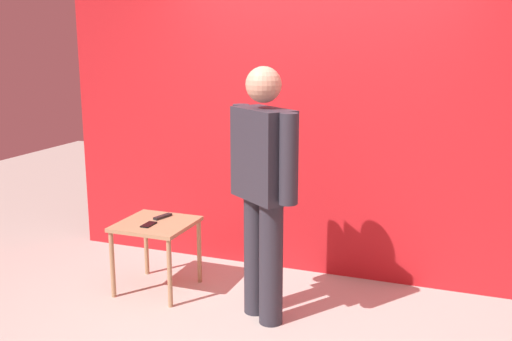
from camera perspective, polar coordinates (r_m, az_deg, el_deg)
name	(u,v)px	position (r m, az deg, el deg)	size (l,w,h in m)	color
ground_plane	(263,336)	(4.15, 0.68, -15.53)	(12.00, 12.00, 0.00)	#B7B2A8
back_wall_red	(318,82)	(4.89, 5.91, 8.36)	(4.52, 0.12, 3.21)	red
standing_person	(263,182)	(4.07, 0.71, -1.11)	(0.63, 0.51, 1.77)	#2D2D38
side_table	(156,232)	(4.74, -9.50, -5.79)	(0.55, 0.55, 0.56)	tan
cell_phone	(149,225)	(4.65, -10.19, -5.09)	(0.07, 0.14, 0.01)	black
tv_remote	(163,217)	(4.81, -8.88, -4.36)	(0.04, 0.17, 0.02)	black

